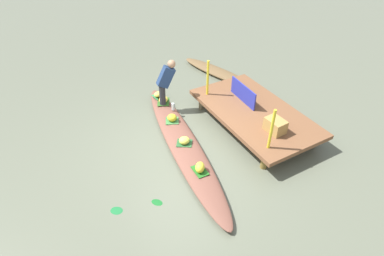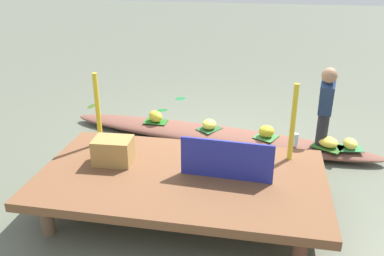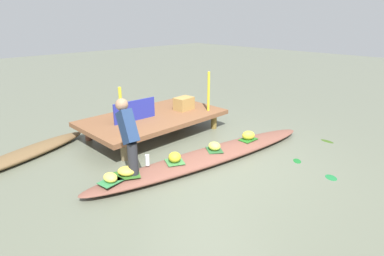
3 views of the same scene
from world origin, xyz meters
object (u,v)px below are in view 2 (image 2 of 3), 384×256
at_px(banana_bunch_2, 266,131).
at_px(banana_bunch_3, 350,144).
at_px(vendor_boat, 216,136).
at_px(water_bottle, 296,140).
at_px(banana_bunch_0, 209,124).
at_px(banana_bunch_1, 155,116).
at_px(banana_bunch_4, 328,142).
at_px(market_banner, 226,160).
at_px(vendor_person, 326,102).
at_px(produce_crate, 113,151).

relative_size(banana_bunch_2, banana_bunch_3, 0.95).
relative_size(vendor_boat, water_bottle, 25.92).
xyz_separation_m(banana_bunch_0, banana_bunch_1, (0.90, -0.13, 0.02)).
relative_size(banana_bunch_4, market_banner, 0.29).
bearing_deg(banana_bunch_3, vendor_person, 7.87).
distance_m(vendor_boat, water_bottle, 1.25).
bearing_deg(produce_crate, banana_bunch_1, -89.21).
distance_m(water_bottle, produce_crate, 2.61).
xyz_separation_m(banana_bunch_1, banana_bunch_2, (-1.79, 0.27, -0.00)).
xyz_separation_m(banana_bunch_3, vendor_person, (0.41, 0.06, 0.61)).
xyz_separation_m(banana_bunch_1, vendor_person, (-2.54, 0.50, 0.59)).
bearing_deg(vendor_person, banana_bunch_2, -16.81).
distance_m(banana_bunch_3, banana_bunch_4, 0.30).
bearing_deg(banana_bunch_1, water_bottle, 166.98).
relative_size(banana_bunch_1, banana_bunch_4, 0.91).
relative_size(banana_bunch_3, produce_crate, 0.56).
bearing_deg(banana_bunch_0, banana_bunch_1, -8.39).
xyz_separation_m(banana_bunch_2, vendor_person, (-0.76, 0.23, 0.59)).
relative_size(vendor_boat, banana_bunch_3, 20.29).
distance_m(vendor_boat, banana_bunch_0, 0.21).
bearing_deg(vendor_boat, banana_bunch_4, 178.53).
xyz_separation_m(banana_bunch_0, banana_bunch_3, (-2.05, 0.31, -0.01)).
distance_m(banana_bunch_1, vendor_person, 2.66).
distance_m(vendor_boat, banana_bunch_3, 1.97).
relative_size(banana_bunch_1, market_banner, 0.26).
distance_m(banana_bunch_2, water_bottle, 0.48).
bearing_deg(banana_bunch_4, produce_crate, 29.08).
bearing_deg(banana_bunch_4, water_bottle, 7.14).
xyz_separation_m(water_bottle, market_banner, (0.83, 1.53, 0.39)).
bearing_deg(banana_bunch_3, banana_bunch_0, -8.65).
bearing_deg(water_bottle, banana_bunch_2, -29.64).
bearing_deg(produce_crate, market_banner, 174.68).
bearing_deg(banana_bunch_4, market_banner, 50.93).
height_order(banana_bunch_2, market_banner, market_banner).
distance_m(banana_bunch_3, market_banner, 2.28).
relative_size(banana_bunch_2, vendor_person, 0.19).
relative_size(banana_bunch_3, market_banner, 0.24).
distance_m(banana_bunch_0, banana_bunch_1, 0.91).
bearing_deg(produce_crate, banana_bunch_0, -116.21).
height_order(water_bottle, produce_crate, produce_crate).
relative_size(banana_bunch_2, banana_bunch_4, 0.80).
bearing_deg(banana_bunch_2, banana_bunch_1, -8.70).
distance_m(vendor_boat, banana_bunch_2, 0.81).
xyz_separation_m(banana_bunch_0, water_bottle, (-1.30, 0.38, 0.01)).
height_order(banana_bunch_3, market_banner, market_banner).
height_order(banana_bunch_4, produce_crate, produce_crate).
bearing_deg(banana_bunch_2, banana_bunch_0, -9.02).
height_order(banana_bunch_1, water_bottle, same).
height_order(banana_bunch_1, vendor_person, vendor_person).
relative_size(banana_bunch_0, vendor_person, 0.20).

